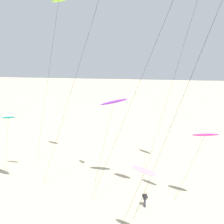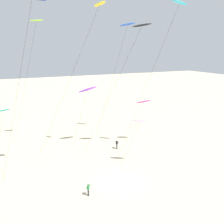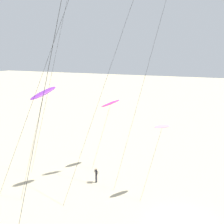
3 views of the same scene
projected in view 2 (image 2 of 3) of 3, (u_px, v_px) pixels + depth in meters
name	position (u px, v px, depth m)	size (l,w,h in m)	color
ground_plane	(120.00, 182.00, 31.90)	(260.00, 260.00, 0.00)	beige
kite_pink	(140.00, 121.00, 34.78)	(3.59, 2.19, 7.26)	pink
kite_purple	(88.00, 90.00, 41.76)	(4.26, 2.24, 10.84)	purple
kite_black	(141.00, 27.00, 35.27)	(9.29, 5.48, 20.73)	black
kite_blue	(127.00, 26.00, 44.10)	(6.51, 4.23, 21.71)	blue
kite_cyan	(178.00, 6.00, 33.83)	(8.40, 4.95, 23.72)	#33BFE0
kite_lime	(36.00, 23.00, 39.36)	(6.29, 3.72, 21.61)	#8CD833
kite_navy	(32.00, 0.00, 26.50)	(6.66, 3.82, 22.75)	navy
kite_yellow	(98.00, 8.00, 34.52)	(9.85, 5.98, 23.60)	yellow
kite_teal	(3.00, 111.00, 38.51)	(2.73, 1.42, 7.89)	teal
kite_magenta	(144.00, 102.00, 43.53)	(3.94, 2.53, 8.36)	#D8339E
kite_flyer_nearest	(88.00, 189.00, 28.76)	(0.73, 0.73, 1.67)	#33333D
kite_flyer_middle	(117.00, 144.00, 42.38)	(0.68, 0.67, 1.67)	#33333D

